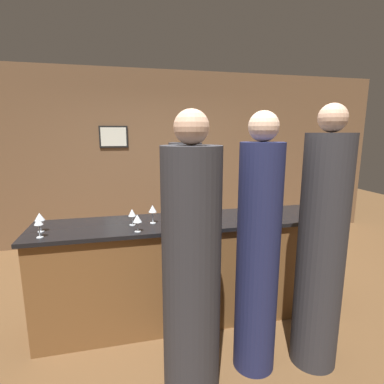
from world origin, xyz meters
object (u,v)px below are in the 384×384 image
at_px(bartender, 186,210).
at_px(guest_2, 191,269).
at_px(wine_bottle_0, 250,207).
at_px(guest_1, 258,255).
at_px(guest_0, 321,250).

distance_m(bartender, guest_2, 1.68).
bearing_deg(wine_bottle_0, guest_2, -134.86).
xyz_separation_m(bartender, guest_1, (0.21, -1.58, 0.04)).
bearing_deg(guest_1, wine_bottle_0, 71.08).
xyz_separation_m(guest_1, guest_2, (-0.52, -0.07, -0.02)).
bearing_deg(wine_bottle_0, guest_0, -71.66).
height_order(bartender, guest_2, guest_2).
bearing_deg(guest_0, bartender, 112.81).
distance_m(guest_1, wine_bottle_0, 0.75).
distance_m(guest_1, guest_2, 0.53).
bearing_deg(wine_bottle_0, bartender, 116.36).
relative_size(guest_0, wine_bottle_0, 7.06).
distance_m(bartender, guest_1, 1.60).
bearing_deg(guest_2, bartender, 79.25).
xyz_separation_m(guest_0, guest_1, (-0.49, 0.07, -0.02)).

